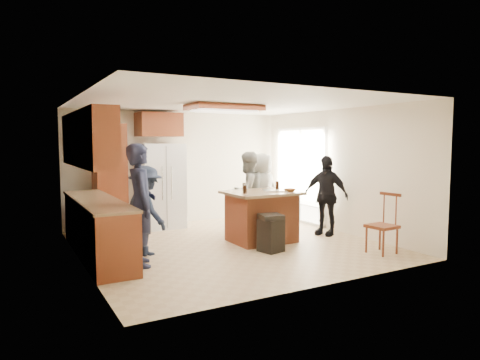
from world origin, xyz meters
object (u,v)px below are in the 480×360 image
trash_bin (271,233)px  kitchen_island (262,216)px  refrigerator (161,186)px  person_behind_left (248,192)px  spindle_chair (383,226)px  person_counter (146,210)px  person_behind_right (262,191)px  person_side_right (326,195)px  person_front_left (141,205)px

trash_bin → kitchen_island: bearing=70.2°
refrigerator → trash_bin: size_ratio=2.86×
person_behind_left → trash_bin: 1.63m
spindle_chair → person_counter: bearing=152.1°
person_behind_right → person_counter: (-2.77, -0.87, -0.07)m
refrigerator → person_side_right: bearing=-41.0°
person_counter → kitchen_island: person_counter is taller
person_counter → spindle_chair: (3.43, -1.82, -0.27)m
person_behind_left → person_behind_right: 0.53m
person_counter → trash_bin: 2.10m
person_side_right → spindle_chair: size_ratio=1.58×
person_behind_right → kitchen_island: person_behind_right is taller
refrigerator → person_front_left: bearing=-114.5°
person_behind_left → kitchen_island: 0.88m
trash_bin → person_behind_right: bearing=62.5°
person_behind_right → kitchen_island: (-0.64, -1.01, -0.33)m
person_counter → refrigerator: bearing=-40.9°
kitchen_island → spindle_chair: bearing=-52.3°
person_front_left → person_counter: 0.65m
person_behind_left → person_side_right: size_ratio=1.05×
person_behind_left → trash_bin: bearing=60.2°
person_counter → trash_bin: (1.88, -0.84, -0.41)m
spindle_chair → kitchen_island: bearing=127.7°
person_behind_left → spindle_chair: size_ratio=1.65×
person_behind_left → person_behind_right: (0.48, 0.22, -0.02)m
person_front_left → person_behind_left: bearing=-54.8°
person_side_right → refrigerator: bearing=-156.1°
person_side_right → spindle_chair: (-0.11, -1.57, -0.33)m
person_side_right → kitchen_island: 1.45m
person_counter → refrigerator: refrigerator is taller
person_behind_right → person_counter: bearing=12.9°
kitchen_island → person_side_right: bearing=-4.5°
kitchen_island → refrigerator: bearing=119.0°
person_behind_left → refrigerator: 1.92m
person_behind_left → refrigerator: bearing=-59.6°
refrigerator → spindle_chair: bearing=-57.0°
person_behind_left → trash_bin: person_behind_left is taller
person_behind_left → kitchen_island: size_ratio=1.28×
person_side_right → spindle_chair: person_side_right is taller
kitchen_island → spindle_chair: size_ratio=1.29×
person_counter → kitchen_island: 2.15m
person_front_left → trash_bin: (2.12, -0.26, -0.59)m
spindle_chair → person_behind_right: bearing=103.8°
person_counter → person_behind_right: bearing=-88.5°
person_counter → spindle_chair: size_ratio=1.46×
refrigerator → spindle_chair: (2.49, -3.83, -0.45)m
person_behind_left → trash_bin: size_ratio=2.61×
person_behind_right → trash_bin: bearing=58.0°
person_behind_left → person_counter: bearing=1.5°
person_front_left → trash_bin: 2.22m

